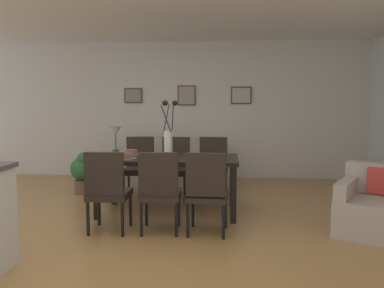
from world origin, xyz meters
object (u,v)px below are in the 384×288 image
at_px(side_table, 116,168).
at_px(framed_picture_left, 133,96).
at_px(dining_chair_near_left, 107,188).
at_px(bowl_near_left, 124,156).
at_px(dining_table, 168,163).
at_px(dining_chair_mid_left, 207,189).
at_px(dining_chair_far_right, 175,165).
at_px(dining_chair_near_right, 139,164).
at_px(sofa, 175,168).
at_px(armchair, 378,208).
at_px(framed_picture_center, 187,95).
at_px(dining_chair_far_left, 160,188).
at_px(centerpiece_vase, 168,135).
at_px(framed_picture_right, 241,95).
at_px(potted_plant, 82,171).
at_px(dining_chair_mid_right, 213,165).
at_px(table_lamp, 116,133).
at_px(bowl_near_right, 131,152).

xyz_separation_m(side_table, framed_picture_left, (0.19, 0.63, 1.32)).
distance_m(dining_chair_near_left, bowl_near_left, 0.72).
distance_m(dining_table, dining_chair_mid_left, 1.01).
distance_m(dining_chair_far_right, bowl_near_left, 1.18).
xyz_separation_m(dining_chair_near_right, sofa, (0.41, 1.04, -0.23)).
bearing_deg(dining_chair_far_right, dining_chair_mid_left, -71.51).
height_order(sofa, armchair, sofa).
bearing_deg(dining_chair_near_right, dining_chair_mid_left, -56.52).
xyz_separation_m(dining_chair_near_right, framed_picture_left, (-0.47, 1.70, 1.07)).
xyz_separation_m(side_table, framed_picture_center, (1.23, 0.63, 1.32)).
height_order(dining_chair_far_left, framed_picture_left, framed_picture_left).
xyz_separation_m(dining_chair_far_left, framed_picture_center, (-0.02, 3.36, 1.07)).
relative_size(centerpiece_vase, framed_picture_right, 1.90).
bearing_deg(centerpiece_vase, armchair, -14.99).
distance_m(framed_picture_left, framed_picture_center, 1.04).
distance_m(dining_chair_mid_left, armchair, 1.91).
bearing_deg(potted_plant, side_table, 72.52).
xyz_separation_m(side_table, potted_plant, (-0.29, -0.93, 0.11)).
xyz_separation_m(dining_chair_near_left, armchair, (2.98, 0.22, -0.23)).
bearing_deg(framed_picture_left, potted_plant, -107.15).
distance_m(dining_table, dining_chair_far_left, 0.84).
bearing_deg(dining_chair_mid_left, framed_picture_left, 115.08).
xyz_separation_m(dining_chair_mid_right, framed_picture_left, (-1.59, 1.67, 1.07)).
relative_size(dining_chair_far_right, bowl_near_left, 5.41).
bearing_deg(sofa, side_table, 178.49).
bearing_deg(centerpiece_vase, framed_picture_right, 67.67).
bearing_deg(bowl_near_left, framed_picture_right, 59.92).
distance_m(side_table, table_lamp, 0.63).
xyz_separation_m(dining_chair_near_left, dining_chair_near_right, (-0.01, 1.69, 0.00)).
xyz_separation_m(dining_chair_far_right, potted_plant, (-1.50, 0.14, -0.14)).
xyz_separation_m(dining_table, bowl_near_right, (-0.54, 0.20, 0.12)).
height_order(side_table, potted_plant, potted_plant).
bearing_deg(framed_picture_center, table_lamp, -152.81).
bearing_deg(dining_chair_mid_right, dining_chair_near_left, -122.80).
bearing_deg(dining_chair_near_left, dining_chair_near_right, 90.35).
height_order(table_lamp, potted_plant, table_lamp).
xyz_separation_m(dining_chair_near_right, dining_chair_far_right, (0.55, -0.00, 0.00)).
bearing_deg(dining_chair_mid_left, potted_plant, 138.61).
bearing_deg(framed_picture_left, sofa, -36.66).
distance_m(dining_chair_far_left, bowl_near_left, 0.89).
distance_m(bowl_near_right, sofa, 1.79).
distance_m(bowl_near_left, framed_picture_center, 2.89).
height_order(dining_chair_far_left, bowl_near_left, dining_chair_far_left).
height_order(dining_table, dining_chair_mid_right, dining_chair_mid_right).
xyz_separation_m(dining_chair_far_left, side_table, (-1.25, 2.73, -0.25)).
bearing_deg(bowl_near_right, framed_picture_right, 55.87).
xyz_separation_m(dining_chair_near_left, framed_picture_right, (1.59, 3.39, 1.07)).
relative_size(dining_chair_far_left, bowl_near_left, 5.41).
relative_size(dining_chair_near_left, armchair, 0.85).
bearing_deg(dining_chair_near_left, dining_chair_far_left, 3.31).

